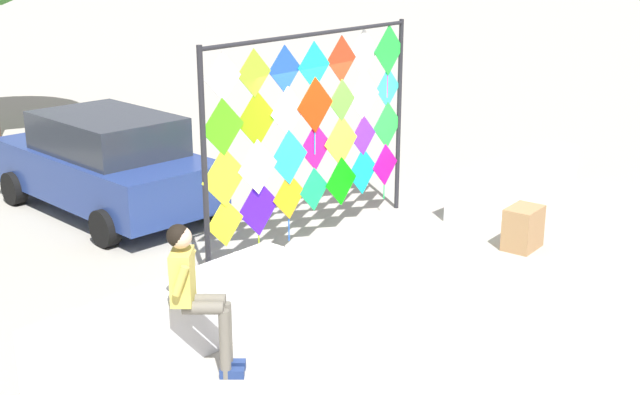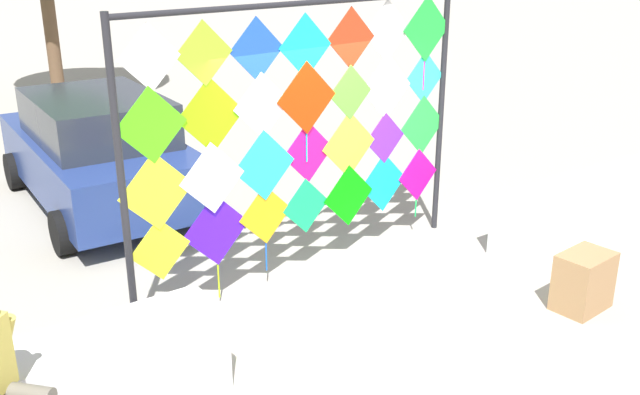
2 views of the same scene
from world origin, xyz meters
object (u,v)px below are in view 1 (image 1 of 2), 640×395
Objects in this scene: seated_vendor at (195,287)px; cardboard_box_large at (523,228)px; kite_display_rack at (315,122)px; parked_car at (106,163)px.

cardboard_box_large is (5.31, -0.64, -0.63)m from seated_vendor.
kite_display_rack is 3.72m from parked_car.
kite_display_rack is 2.73× the size of seated_vendor.
seated_vendor reaches higher than cardboard_box_large.
kite_display_rack reaches higher than seated_vendor.
cardboard_box_large is (2.93, -5.69, -0.50)m from parked_car.
seated_vendor is 5.58m from parked_car.
parked_car is (-1.14, 3.41, -0.95)m from kite_display_rack.
cardboard_box_large is at bearing -51.90° from kite_display_rack.
parked_car is (2.38, 5.05, -0.12)m from seated_vendor.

